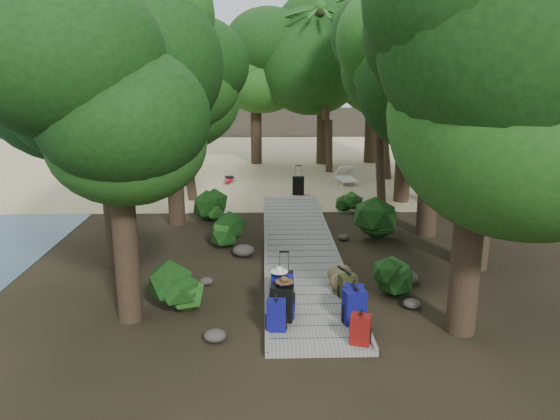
{
  "coord_description": "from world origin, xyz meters",
  "views": [
    {
      "loc": [
        -1.0,
        -13.58,
        4.9
      ],
      "look_at": [
        -0.54,
        1.53,
        1.0
      ],
      "focal_mm": 35.0,
      "sensor_mm": 36.0,
      "label": 1
    }
  ],
  "objects_px": {
    "duffel_right_khaki": "(341,278)",
    "kayak": "(229,178)",
    "backpack_left_c": "(282,292)",
    "backpack_right_b": "(354,305)",
    "backpack_left_b": "(282,301)",
    "backpack_right_d": "(348,285)",
    "backpack_left_d": "(279,280)",
    "backpack_left_a": "(276,313)",
    "lone_suitcase_on_sand": "(298,186)",
    "suitcase_on_boardwalk": "(284,284)",
    "sun_lounger": "(347,176)",
    "backpack_right_a": "(361,328)",
    "backpack_right_c": "(353,298)"
  },
  "relations": [
    {
      "from": "lone_suitcase_on_sand",
      "to": "suitcase_on_boardwalk",
      "type": "bearing_deg",
      "value": -91.18
    },
    {
      "from": "backpack_right_b",
      "to": "kayak",
      "type": "xyz_separation_m",
      "value": [
        -3.27,
        14.39,
        -0.32
      ]
    },
    {
      "from": "backpack_left_a",
      "to": "lone_suitcase_on_sand",
      "type": "xyz_separation_m",
      "value": [
        1.17,
        11.99,
        -0.07
      ]
    },
    {
      "from": "lone_suitcase_on_sand",
      "to": "backpack_right_a",
      "type": "bearing_deg",
      "value": -84.42
    },
    {
      "from": "backpack_right_c",
      "to": "backpack_left_a",
      "type": "bearing_deg",
      "value": -140.93
    },
    {
      "from": "backpack_right_c",
      "to": "backpack_left_c",
      "type": "bearing_deg",
      "value": -169.7
    },
    {
      "from": "backpack_right_a",
      "to": "lone_suitcase_on_sand",
      "type": "distance_m",
      "value": 12.58
    },
    {
      "from": "backpack_left_c",
      "to": "sun_lounger",
      "type": "distance_m",
      "value": 13.67
    },
    {
      "from": "suitcase_on_boardwalk",
      "to": "backpack_right_d",
      "type": "bearing_deg",
      "value": 10.67
    },
    {
      "from": "backpack_right_d",
      "to": "suitcase_on_boardwalk",
      "type": "bearing_deg",
      "value": 157.3
    },
    {
      "from": "backpack_left_d",
      "to": "backpack_right_b",
      "type": "height_order",
      "value": "backpack_right_b"
    },
    {
      "from": "backpack_left_a",
      "to": "backpack_left_b",
      "type": "relative_size",
      "value": 0.86
    },
    {
      "from": "backpack_right_d",
      "to": "backpack_right_c",
      "type": "bearing_deg",
      "value": -110.68
    },
    {
      "from": "suitcase_on_boardwalk",
      "to": "sun_lounger",
      "type": "height_order",
      "value": "sun_lounger"
    },
    {
      "from": "backpack_right_a",
      "to": "suitcase_on_boardwalk",
      "type": "distance_m",
      "value": 2.53
    },
    {
      "from": "backpack_left_a",
      "to": "backpack_right_d",
      "type": "height_order",
      "value": "backpack_left_a"
    },
    {
      "from": "backpack_left_a",
      "to": "backpack_left_d",
      "type": "height_order",
      "value": "backpack_left_a"
    },
    {
      "from": "backpack_right_b",
      "to": "kayak",
      "type": "height_order",
      "value": "backpack_right_b"
    },
    {
      "from": "backpack_left_b",
      "to": "kayak",
      "type": "distance_m",
      "value": 14.35
    },
    {
      "from": "backpack_left_d",
      "to": "sun_lounger",
      "type": "xyz_separation_m",
      "value": [
        3.34,
        12.15,
        -0.0
      ]
    },
    {
      "from": "backpack_left_a",
      "to": "duffel_right_khaki",
      "type": "xyz_separation_m",
      "value": [
        1.52,
        2.13,
        -0.14
      ]
    },
    {
      "from": "lone_suitcase_on_sand",
      "to": "kayak",
      "type": "distance_m",
      "value": 3.96
    },
    {
      "from": "backpack_right_b",
      "to": "backpack_left_c",
      "type": "bearing_deg",
      "value": 144.97
    },
    {
      "from": "backpack_left_d",
      "to": "backpack_right_a",
      "type": "bearing_deg",
      "value": -46.3
    },
    {
      "from": "lone_suitcase_on_sand",
      "to": "backpack_right_d",
      "type": "bearing_deg",
      "value": -83.65
    },
    {
      "from": "backpack_left_b",
      "to": "suitcase_on_boardwalk",
      "type": "xyz_separation_m",
      "value": [
        0.09,
        1.17,
        -0.11
      ]
    },
    {
      "from": "backpack_right_a",
      "to": "backpack_right_d",
      "type": "xyz_separation_m",
      "value": [
        0.09,
        2.1,
        -0.03
      ]
    },
    {
      "from": "backpack_left_d",
      "to": "kayak",
      "type": "bearing_deg",
      "value": 112.95
    },
    {
      "from": "backpack_left_a",
      "to": "backpack_left_b",
      "type": "height_order",
      "value": "backpack_left_b"
    },
    {
      "from": "suitcase_on_boardwalk",
      "to": "backpack_left_d",
      "type": "bearing_deg",
      "value": 122.33
    },
    {
      "from": "backpack_right_d",
      "to": "kayak",
      "type": "height_order",
      "value": "backpack_right_d"
    },
    {
      "from": "backpack_left_d",
      "to": "sun_lounger",
      "type": "distance_m",
      "value": 12.61
    },
    {
      "from": "backpack_right_b",
      "to": "backpack_right_d",
      "type": "height_order",
      "value": "backpack_right_b"
    },
    {
      "from": "backpack_left_a",
      "to": "backpack_right_a",
      "type": "height_order",
      "value": "backpack_left_a"
    },
    {
      "from": "duffel_right_khaki",
      "to": "kayak",
      "type": "height_order",
      "value": "duffel_right_khaki"
    },
    {
      "from": "backpack_right_a",
      "to": "kayak",
      "type": "height_order",
      "value": "backpack_right_a"
    },
    {
      "from": "backpack_left_a",
      "to": "backpack_right_a",
      "type": "relative_size",
      "value": 1.1
    },
    {
      "from": "kayak",
      "to": "backpack_left_c",
      "type": "bearing_deg",
      "value": -75.25
    },
    {
      "from": "suitcase_on_boardwalk",
      "to": "lone_suitcase_on_sand",
      "type": "relative_size",
      "value": 0.79
    },
    {
      "from": "backpack_left_b",
      "to": "kayak",
      "type": "xyz_separation_m",
      "value": [
        -1.88,
        14.22,
        -0.34
      ]
    },
    {
      "from": "sun_lounger",
      "to": "kayak",
      "type": "bearing_deg",
      "value": 166.0
    },
    {
      "from": "backpack_right_b",
      "to": "backpack_right_c",
      "type": "distance_m",
      "value": 0.4
    },
    {
      "from": "backpack_left_d",
      "to": "suitcase_on_boardwalk",
      "type": "height_order",
      "value": "suitcase_on_boardwalk"
    },
    {
      "from": "backpack_left_c",
      "to": "backpack_right_d",
      "type": "bearing_deg",
      "value": 28.04
    },
    {
      "from": "backpack_right_c",
      "to": "duffel_right_khaki",
      "type": "bearing_deg",
      "value": 107.87
    },
    {
      "from": "lone_suitcase_on_sand",
      "to": "backpack_left_d",
      "type": "bearing_deg",
      "value": -91.93
    },
    {
      "from": "backpack_left_b",
      "to": "backpack_left_c",
      "type": "xyz_separation_m",
      "value": [
        0.02,
        0.38,
        0.03
      ]
    },
    {
      "from": "backpack_left_d",
      "to": "backpack_right_d",
      "type": "xyz_separation_m",
      "value": [
        1.47,
        -0.4,
        0.04
      ]
    },
    {
      "from": "backpack_right_b",
      "to": "duffel_right_khaki",
      "type": "xyz_separation_m",
      "value": [
        0.01,
        1.88,
        -0.18
      ]
    },
    {
      "from": "sun_lounger",
      "to": "backpack_left_c",
      "type": "bearing_deg",
      "value": -111.68
    }
  ]
}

